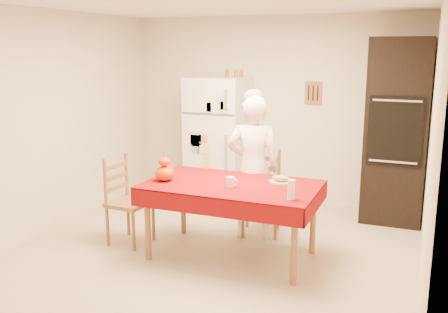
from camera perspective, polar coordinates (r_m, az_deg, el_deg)
The scene contains 17 objects.
floor at distance 5.13m, azimuth -2.06°, elevation -11.56°, with size 4.50×4.50×0.00m, color tan.
room_shell at distance 4.72m, azimuth -2.19°, elevation 6.81°, with size 4.02×4.52×2.51m.
refrigerator at distance 6.78m, azimuth -0.64°, elevation 1.89°, with size 0.75×0.74×1.70m.
oven_cabinet at distance 6.29m, azimuth 19.10°, elevation 2.70°, with size 0.70×0.62×2.20m.
dining_table at distance 4.95m, azimuth 0.90°, elevation -3.90°, with size 1.70×1.00×0.76m.
chair_far at distance 5.69m, azimuth 4.35°, elevation -3.71°, with size 0.49×0.48×0.95m.
chair_left at distance 5.47m, azimuth -11.26°, elevation -4.57°, with size 0.43×0.45×0.95m.
seated_woman at distance 5.44m, azimuth 3.33°, elevation -1.30°, with size 0.58×0.38×1.59m, color white.
coffee_mug at distance 4.80m, azimuth 0.72°, elevation -2.92°, with size 0.08×0.08×0.10m, color white.
pumpkin_lower at distance 5.06m, azimuth -6.81°, elevation -1.93°, with size 0.20×0.20×0.15m, color #D74105.
pumpkin_upper at distance 5.03m, azimuth -6.84°, elevation -0.58°, with size 0.12×0.12×0.09m, color #CA5404.
wine_glass at distance 4.44m, azimuth 7.71°, elevation -3.77°, with size 0.07×0.07×0.18m, color white.
bread_plate at distance 4.98m, azimuth 6.52°, elevation -2.94°, with size 0.24×0.24×0.02m, color silver.
bread_loaf at distance 4.97m, azimuth 6.53°, elevation -2.49°, with size 0.18×0.10×0.06m, color tan.
spice_jar_left at distance 6.69m, azimuth 0.37°, elevation 9.50°, with size 0.05×0.05×0.10m, color brown.
spice_jar_mid at distance 6.64m, azimuth 1.36°, elevation 9.48°, with size 0.05×0.05×0.10m, color #885B18.
spice_jar_right at distance 6.62m, azimuth 1.98°, elevation 9.47°, with size 0.05×0.05×0.10m, color brown.
Camera 1 is at (1.93, -4.28, 2.06)m, focal length 40.00 mm.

